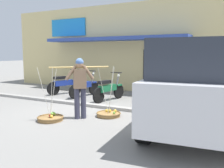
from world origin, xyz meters
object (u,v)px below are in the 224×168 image
(motorcycle_second_in_row, at_px, (84,86))
(wooden_crate, at_px, (178,99))
(fruit_basket_right_side, at_px, (109,114))
(parked_truck, at_px, (199,83))
(fruit_basket_left_side, at_px, (51,118))
(fruit_vendor, at_px, (80,84))
(motorcycle_nearest_shop, at_px, (65,84))
(motorcycle_third_in_row, at_px, (109,89))

(motorcycle_second_in_row, bearing_deg, wooden_crate, 7.84)
(fruit_basket_right_side, xyz_separation_m, parked_truck, (2.48, -0.00, 1.06))
(fruit_basket_left_side, xyz_separation_m, wooden_crate, (2.52, 4.02, 0.09))
(fruit_basket_right_side, bearing_deg, motorcycle_second_in_row, 136.56)
(fruit_vendor, bearing_deg, parked_truck, 10.63)
(fruit_basket_right_side, relative_size, parked_truck, 0.29)
(motorcycle_nearest_shop, bearing_deg, wooden_crate, 3.90)
(fruit_vendor, relative_size, motorcycle_nearest_shop, 0.98)
(fruit_vendor, bearing_deg, fruit_basket_left_side, -136.25)
(fruit_basket_left_side, bearing_deg, motorcycle_second_in_row, 110.33)
(motorcycle_second_in_row, bearing_deg, motorcycle_nearest_shop, 170.90)
(fruit_basket_left_side, distance_m, motorcycle_nearest_shop, 4.44)
(motorcycle_nearest_shop, xyz_separation_m, motorcycle_third_in_row, (2.52, -0.50, 0.00))
(fruit_basket_right_side, bearing_deg, fruit_vendor, -135.77)
(fruit_basket_right_side, bearing_deg, motorcycle_nearest_shop, 145.14)
(fruit_basket_left_side, relative_size, motorcycle_second_in_row, 0.80)
(motorcycle_nearest_shop, bearing_deg, parked_truck, -22.52)
(wooden_crate, bearing_deg, fruit_vendor, -119.10)
(motorcycle_nearest_shop, xyz_separation_m, wooden_crate, (4.97, 0.34, -0.29))
(fruit_basket_left_side, height_order, motorcycle_third_in_row, fruit_basket_left_side)
(fruit_basket_left_side, distance_m, motorcycle_third_in_row, 3.21)
(fruit_basket_right_side, distance_m, wooden_crate, 3.17)
(motorcycle_second_in_row, distance_m, wooden_crate, 3.86)
(motorcycle_second_in_row, relative_size, motorcycle_third_in_row, 1.01)
(motorcycle_third_in_row, bearing_deg, motorcycle_second_in_row, 167.01)
(motorcycle_nearest_shop, xyz_separation_m, motorcycle_second_in_row, (1.16, -0.19, 0.00))
(fruit_basket_left_side, relative_size, motorcycle_third_in_row, 0.80)
(wooden_crate, bearing_deg, motorcycle_second_in_row, -172.16)
(fruit_basket_right_side, xyz_separation_m, motorcycle_nearest_shop, (-3.64, 2.54, 0.38))
(motorcycle_nearest_shop, distance_m, wooden_crate, 4.99)
(wooden_crate, bearing_deg, motorcycle_third_in_row, -161.12)
(fruit_basket_left_side, bearing_deg, fruit_basket_right_side, 43.99)
(motorcycle_nearest_shop, bearing_deg, motorcycle_third_in_row, -11.21)
(parked_truck, bearing_deg, fruit_basket_right_side, 179.98)
(fruit_vendor, bearing_deg, motorcycle_third_in_row, 101.43)
(fruit_basket_right_side, relative_size, motorcycle_third_in_row, 0.80)
(fruit_basket_left_side, xyz_separation_m, motorcycle_nearest_shop, (-2.46, 3.68, 0.38))
(motorcycle_nearest_shop, bearing_deg, fruit_basket_right_side, -34.86)
(fruit_basket_left_side, height_order, motorcycle_second_in_row, fruit_basket_left_side)
(fruit_vendor, distance_m, wooden_crate, 4.04)
(fruit_vendor, relative_size, fruit_basket_right_side, 1.17)
(fruit_vendor, relative_size, fruit_basket_left_side, 1.17)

